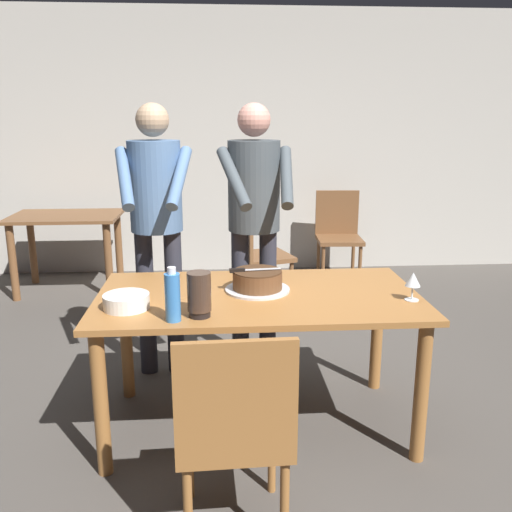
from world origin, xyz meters
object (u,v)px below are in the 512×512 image
(person_standing_beside, at_px, (156,211))
(background_table, at_px, (67,232))
(main_dining_table, at_px, (258,313))
(plate_stack, at_px, (126,301))
(wine_glass_near, at_px, (413,280))
(water_bottle, at_px, (173,296))
(hurricane_lamp, at_px, (199,294))
(cake_knife, at_px, (244,270))
(cake_on_platter, at_px, (258,281))
(background_chair_0, at_px, (256,251))
(chair_near_side, at_px, (234,427))
(person_cutting_cake, at_px, (254,210))
(background_chair_1, at_px, (338,232))

(person_standing_beside, bearing_deg, background_table, 119.81)
(main_dining_table, xyz_separation_m, plate_stack, (-0.65, -0.17, 0.14))
(wine_glass_near, relative_size, water_bottle, 0.58)
(plate_stack, xyz_separation_m, hurricane_lamp, (0.35, -0.13, 0.07))
(cake_knife, height_order, water_bottle, water_bottle)
(cake_on_platter, bearing_deg, plate_stack, -160.41)
(plate_stack, bearing_deg, background_chair_0, 70.23)
(main_dining_table, xyz_separation_m, hurricane_lamp, (-0.29, -0.31, 0.21))
(wine_glass_near, bearing_deg, hurricane_lamp, -171.56)
(main_dining_table, distance_m, plate_stack, 0.68)
(chair_near_side, height_order, background_table, chair_near_side)
(plate_stack, bearing_deg, chair_near_side, -53.18)
(chair_near_side, bearing_deg, main_dining_table, 79.39)
(main_dining_table, relative_size, hurricane_lamp, 7.90)
(wine_glass_near, xyz_separation_m, background_table, (-2.38, 2.67, -0.28))
(hurricane_lamp, bearing_deg, wine_glass_near, 8.44)
(chair_near_side, bearing_deg, person_standing_beside, 105.62)
(plate_stack, relative_size, person_cutting_cake, 0.13)
(plate_stack, height_order, wine_glass_near, wine_glass_near)
(background_table, relative_size, background_chair_0, 1.11)
(plate_stack, distance_m, person_cutting_cake, 1.11)
(person_standing_beside, bearing_deg, water_bottle, -80.78)
(plate_stack, distance_m, person_standing_beside, 0.91)
(water_bottle, xyz_separation_m, hurricane_lamp, (0.12, 0.05, -0.01))
(main_dining_table, xyz_separation_m, person_standing_beside, (-0.58, 0.69, 0.43))
(chair_near_side, distance_m, background_chair_0, 2.83)
(chair_near_side, xyz_separation_m, background_chair_1, (1.18, 3.55, 0.00))
(background_chair_1, bearing_deg, hurricane_lamp, -113.49)
(person_standing_beside, height_order, background_table, person_standing_beside)
(person_cutting_cake, height_order, background_chair_1, person_cutting_cake)
(cake_knife, xyz_separation_m, water_bottle, (-0.34, -0.40, -0.00))
(cake_on_platter, relative_size, wine_glass_near, 2.36)
(cake_knife, bearing_deg, person_cutting_cake, 81.31)
(plate_stack, relative_size, wine_glass_near, 1.53)
(water_bottle, distance_m, background_chair_0, 2.43)
(person_cutting_cake, bearing_deg, background_chair_0, 85.37)
(hurricane_lamp, xyz_separation_m, person_standing_beside, (-0.29, 1.00, 0.22))
(main_dining_table, height_order, chair_near_side, chair_near_side)
(cake_knife, bearing_deg, water_bottle, -130.15)
(cake_on_platter, height_order, water_bottle, water_bottle)
(main_dining_table, distance_m, hurricane_lamp, 0.47)
(background_chair_0, distance_m, background_chair_1, 1.15)
(person_standing_beside, height_order, background_chair_1, person_standing_beside)
(cake_knife, bearing_deg, background_table, 122.26)
(cake_on_platter, xyz_separation_m, background_chair_1, (1.02, 2.66, -0.31))
(water_bottle, xyz_separation_m, background_chair_0, (0.54, 2.34, -0.37))
(main_dining_table, relative_size, background_table, 1.66)
(background_table, bearing_deg, cake_knife, -57.74)
(chair_near_side, bearing_deg, background_table, 113.74)
(plate_stack, xyz_separation_m, background_table, (-0.98, 2.69, -0.21))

